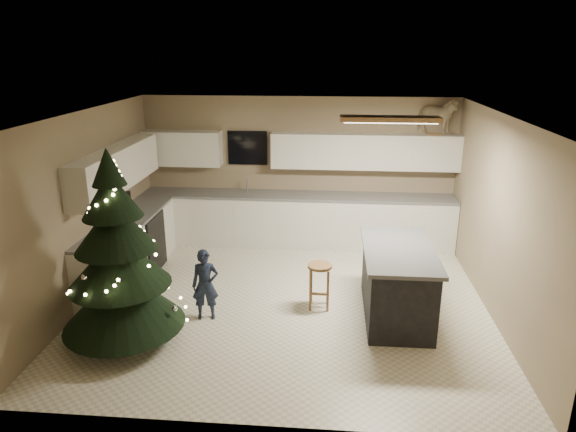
% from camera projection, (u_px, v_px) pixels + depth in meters
% --- Properties ---
extents(ground_plane, '(5.50, 5.50, 0.00)m').
position_uv_depth(ground_plane, '(286.00, 301.00, 7.21)').
color(ground_plane, silver).
extents(room_shell, '(5.52, 5.02, 2.61)m').
position_uv_depth(room_shell, '(287.00, 181.00, 6.66)').
color(room_shell, '#968562').
rests_on(room_shell, ground_plane).
extents(cabinetry, '(5.50, 3.20, 2.00)m').
position_uv_depth(cabinetry, '(241.00, 212.00, 8.60)').
color(cabinetry, silver).
rests_on(cabinetry, ground_plane).
extents(island, '(0.90, 1.70, 0.95)m').
position_uv_depth(island, '(397.00, 282.00, 6.71)').
color(island, black).
rests_on(island, ground_plane).
extents(bar_stool, '(0.33, 0.33, 0.63)m').
position_uv_depth(bar_stool, '(320.00, 275.00, 6.92)').
color(bar_stool, brown).
rests_on(bar_stool, ground_plane).
extents(christmas_tree, '(1.49, 1.43, 2.37)m').
position_uv_depth(christmas_tree, '(119.00, 266.00, 5.97)').
color(christmas_tree, '#3F2816').
rests_on(christmas_tree, ground_plane).
extents(toddler, '(0.38, 0.29, 0.95)m').
position_uv_depth(toddler, '(205.00, 285.00, 6.63)').
color(toddler, black).
rests_on(toddler, ground_plane).
extents(rocking_horse, '(0.76, 0.56, 0.61)m').
position_uv_depth(rocking_horse, '(436.00, 116.00, 8.50)').
color(rocking_horse, brown).
rests_on(rocking_horse, cabinetry).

